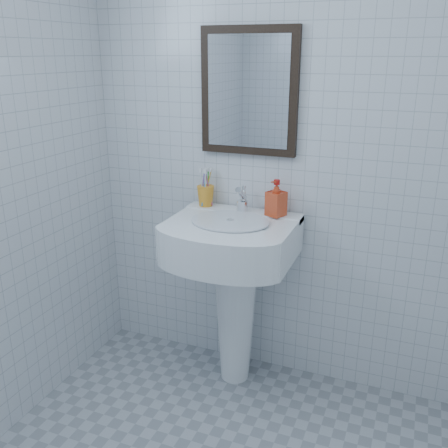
% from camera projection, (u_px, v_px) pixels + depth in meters
% --- Properties ---
extents(wall_back, '(2.20, 0.02, 2.50)m').
position_uv_depth(wall_back, '(292.00, 154.00, 2.50)').
color(wall_back, silver).
rests_on(wall_back, ground).
extents(washbasin, '(0.62, 0.46, 0.96)m').
position_uv_depth(washbasin, '(234.00, 274.00, 2.60)').
color(washbasin, white).
rests_on(washbasin, ground).
extents(faucet, '(0.06, 0.13, 0.15)m').
position_uv_depth(faucet, '(242.00, 201.00, 2.58)').
color(faucet, silver).
rests_on(faucet, washbasin).
extents(toothbrush_cup, '(0.11, 0.11, 0.11)m').
position_uv_depth(toothbrush_cup, '(206.00, 196.00, 2.68)').
color(toothbrush_cup, orange).
rests_on(toothbrush_cup, washbasin).
extents(soap_dispenser, '(0.11, 0.11, 0.18)m').
position_uv_depth(soap_dispenser, '(276.00, 198.00, 2.50)').
color(soap_dispenser, red).
rests_on(soap_dispenser, washbasin).
extents(wall_mirror, '(0.50, 0.04, 0.62)m').
position_uv_depth(wall_mirror, '(249.00, 92.00, 2.47)').
color(wall_mirror, black).
rests_on(wall_mirror, wall_back).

